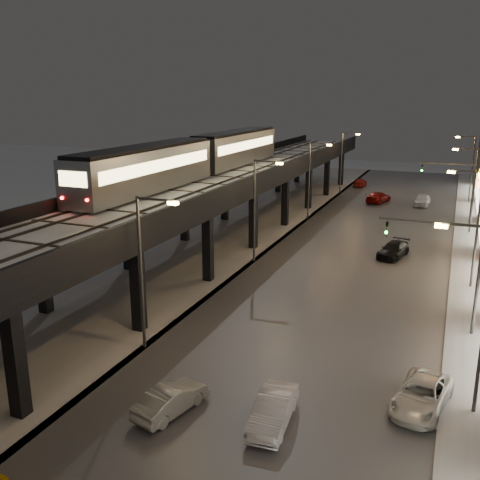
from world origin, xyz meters
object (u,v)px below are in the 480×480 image
(car_far_white, at_px, (360,183))
(car_onc_white, at_px, (393,250))
(subway_train, at_px, (199,156))
(car_onc_dark, at_px, (421,396))
(car_mid_dark, at_px, (378,198))
(car_near_white, at_px, (171,400))
(car_onc_silver, at_px, (273,411))
(car_onc_red, at_px, (422,200))

(car_far_white, relative_size, car_onc_white, 0.84)
(subway_train, xyz_separation_m, car_onc_dark, (23.19, -23.53, -7.80))
(subway_train, relative_size, car_mid_dark, 7.62)
(car_near_white, relative_size, car_onc_silver, 0.94)
(car_far_white, bearing_deg, car_onc_red, 133.31)
(car_far_white, bearing_deg, car_mid_dark, 113.92)
(car_near_white, distance_m, car_onc_white, 29.89)
(car_near_white, bearing_deg, car_onc_red, -83.77)
(car_far_white, height_order, car_onc_red, car_onc_red)
(subway_train, distance_m, car_onc_red, 33.72)
(car_onc_dark, height_order, car_onc_white, car_onc_white)
(car_mid_dark, distance_m, car_far_white, 13.12)
(car_onc_white, bearing_deg, car_onc_red, 100.80)
(car_mid_dark, height_order, car_onc_red, car_onc_red)
(car_onc_red, bearing_deg, car_onc_silver, -89.71)
(subway_train, xyz_separation_m, car_onc_red, (19.75, 26.23, -7.69))
(car_onc_silver, xyz_separation_m, car_onc_dark, (6.02, 3.85, -0.05))
(car_far_white, relative_size, car_onc_dark, 0.83)
(car_onc_silver, bearing_deg, car_onc_dark, 28.06)
(car_onc_silver, relative_size, car_onc_dark, 0.90)
(car_mid_dark, bearing_deg, car_far_white, -54.21)
(car_mid_dark, height_order, car_far_white, car_mid_dark)
(car_onc_dark, xyz_separation_m, car_onc_red, (-3.43, 49.76, 0.11))
(subway_train, bearing_deg, car_mid_dark, 61.79)
(subway_train, height_order, car_onc_dark, subway_train)
(car_mid_dark, xyz_separation_m, car_onc_red, (5.68, -0.00, 0.05))
(car_near_white, distance_m, car_far_white, 66.85)
(car_onc_red, bearing_deg, car_near_white, -94.52)
(subway_train, relative_size, car_near_white, 9.47)
(car_near_white, height_order, car_far_white, car_far_white)
(subway_train, bearing_deg, car_onc_red, 53.01)
(car_onc_dark, bearing_deg, car_onc_silver, -136.83)
(car_onc_white, bearing_deg, car_onc_silver, -81.41)
(car_near_white, bearing_deg, car_mid_dark, -77.84)
(car_onc_dark, bearing_deg, car_far_white, 113.06)
(car_onc_white, bearing_deg, car_far_white, 116.70)
(subway_train, relative_size, car_far_white, 9.71)
(car_onc_white, bearing_deg, car_mid_dark, 113.51)
(car_near_white, height_order, car_mid_dark, car_mid_dark)
(subway_train, distance_m, car_near_white, 31.89)
(car_onc_silver, relative_size, car_onc_red, 0.94)
(subway_train, relative_size, car_onc_red, 8.40)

